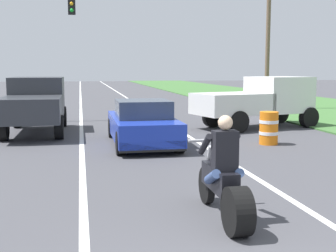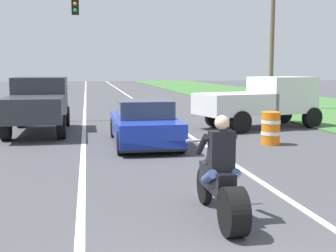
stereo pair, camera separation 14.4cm
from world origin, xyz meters
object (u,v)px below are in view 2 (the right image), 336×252
(sports_car_blue, at_px, (144,124))
(traffic_light_mast_near, at_px, (13,29))
(motorcycle_with_rider, at_px, (221,183))
(construction_barrel_nearest, at_px, (271,128))
(pickup_truck_left_lane_dark_grey, at_px, (38,102))
(pickup_truck_right_shoulder_white, at_px, (263,99))

(sports_car_blue, relative_size, traffic_light_mast_near, 0.72)
(motorcycle_with_rider, distance_m, construction_barrel_nearest, 7.32)
(sports_car_blue, height_order, pickup_truck_left_lane_dark_grey, pickup_truck_left_lane_dark_grey)
(pickup_truck_right_shoulder_white, height_order, traffic_light_mast_near, traffic_light_mast_near)
(sports_car_blue, distance_m, pickup_truck_right_shoulder_white, 5.94)
(sports_car_blue, bearing_deg, motorcycle_with_rider, -87.88)
(traffic_light_mast_near, height_order, construction_barrel_nearest, traffic_light_mast_near)
(sports_car_blue, xyz_separation_m, pickup_truck_right_shoulder_white, (5.05, 3.09, 0.48))
(sports_car_blue, relative_size, pickup_truck_left_lane_dark_grey, 0.90)
(pickup_truck_left_lane_dark_grey, bearing_deg, pickup_truck_right_shoulder_white, -0.66)
(sports_car_blue, bearing_deg, traffic_light_mast_near, 123.68)
(sports_car_blue, height_order, construction_barrel_nearest, sports_car_blue)
(pickup_truck_right_shoulder_white, xyz_separation_m, construction_barrel_nearest, (-1.27, -3.77, -0.60))
(construction_barrel_nearest, bearing_deg, pickup_truck_left_lane_dark_grey, 151.76)
(traffic_light_mast_near, relative_size, construction_barrel_nearest, 6.00)
(motorcycle_with_rider, relative_size, construction_barrel_nearest, 2.21)
(sports_car_blue, bearing_deg, pickup_truck_left_lane_dark_grey, 136.95)
(motorcycle_with_rider, bearing_deg, sports_car_blue, 92.12)
(pickup_truck_right_shoulder_white, distance_m, traffic_light_mast_near, 11.00)
(construction_barrel_nearest, bearing_deg, motorcycle_with_rider, -118.82)
(sports_car_blue, bearing_deg, construction_barrel_nearest, -10.19)
(traffic_light_mast_near, bearing_deg, pickup_truck_right_shoulder_white, -22.43)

